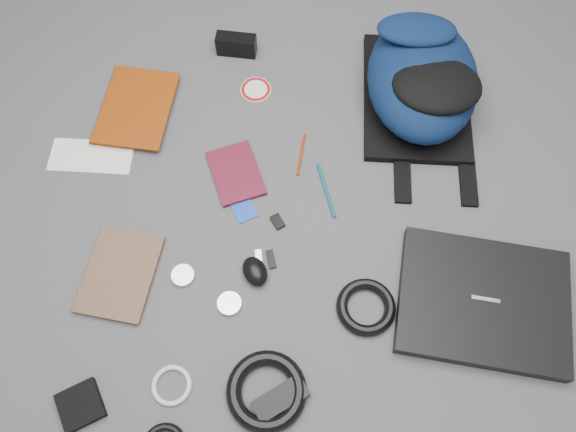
{
  "coord_description": "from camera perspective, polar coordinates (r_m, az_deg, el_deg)",
  "views": [
    {
      "loc": [
        -0.06,
        -0.58,
        1.28
      ],
      "look_at": [
        0.0,
        0.0,
        0.02
      ],
      "focal_mm": 35.0,
      "sensor_mm": 36.0,
      "label": 1
    }
  ],
  "objects": [
    {
      "name": "ground",
      "position": [
        1.41,
        -0.0,
        -0.34
      ],
      "size": [
        4.0,
        4.0,
        0.0
      ],
      "primitive_type": "plane",
      "color": "#4F4F51",
      "rests_on": "ground"
    },
    {
      "name": "backpack",
      "position": [
        1.56,
        13.48,
        13.47
      ],
      "size": [
        0.38,
        0.49,
        0.19
      ],
      "primitive_type": null,
      "rotation": [
        0.0,
        0.0,
        -0.16
      ],
      "color": "#071632",
      "rests_on": "ground"
    },
    {
      "name": "laptop",
      "position": [
        1.39,
        19.21,
        -8.2
      ],
      "size": [
        0.45,
        0.39,
        0.04
      ],
      "primitive_type": "cube",
      "rotation": [
        0.0,
        0.0,
        -0.28
      ],
      "color": "black",
      "rests_on": "ground"
    },
    {
      "name": "textbook_red",
      "position": [
        1.65,
        -18.34,
        10.73
      ],
      "size": [
        0.25,
        0.29,
        0.03
      ],
      "primitive_type": "imported",
      "rotation": [
        0.0,
        0.0,
        -0.25
      ],
      "color": "#7C2C07",
      "rests_on": "ground"
    },
    {
      "name": "comic_book",
      "position": [
        1.43,
        -19.69,
        -4.95
      ],
      "size": [
        0.22,
        0.26,
        0.02
      ],
      "primitive_type": "imported",
      "rotation": [
        0.0,
        0.0,
        -0.29
      ],
      "color": "#C57B0E",
      "rests_on": "ground"
    },
    {
      "name": "envelope",
      "position": [
        1.58,
        -19.36,
        5.75
      ],
      "size": [
        0.23,
        0.13,
        0.0
      ],
      "primitive_type": "cube",
      "rotation": [
        0.0,
        0.0,
        -0.16
      ],
      "color": "white",
      "rests_on": "ground"
    },
    {
      "name": "dvd_case",
      "position": [
        1.46,
        -5.31,
        4.35
      ],
      "size": [
        0.15,
        0.19,
        0.01
      ],
      "primitive_type": "cube",
      "rotation": [
        0.0,
        0.0,
        0.23
      ],
      "color": "#4C0E1C",
      "rests_on": "ground"
    },
    {
      "name": "compact_camera",
      "position": [
        1.68,
        -5.27,
        16.93
      ],
      "size": [
        0.12,
        0.07,
        0.06
      ],
      "primitive_type": "cube",
      "rotation": [
        0.0,
        0.0,
        -0.23
      ],
      "color": "black",
      "rests_on": "ground"
    },
    {
      "name": "sticker_disc",
      "position": [
        1.61,
        -3.29,
        12.7
      ],
      "size": [
        0.1,
        0.1,
        0.0
      ],
      "primitive_type": "cylinder",
      "rotation": [
        0.0,
        0.0,
        -0.13
      ],
      "color": "white",
      "rests_on": "ground"
    },
    {
      "name": "pen_teal",
      "position": [
        1.44,
        3.89,
        2.61
      ],
      "size": [
        0.03,
        0.15,
        0.01
      ],
      "primitive_type": "cylinder",
      "rotation": [
        1.57,
        0.0,
        0.15
      ],
      "color": "#0B5368",
      "rests_on": "ground"
    },
    {
      "name": "pen_red",
      "position": [
        1.49,
        1.35,
        6.27
      ],
      "size": [
        0.04,
        0.12,
        0.01
      ],
      "primitive_type": "cylinder",
      "rotation": [
        1.57,
        0.0,
        -0.27
      ],
      "color": "#A3290C",
      "rests_on": "ground"
    },
    {
      "name": "id_badge",
      "position": [
        1.42,
        -4.65,
        0.99
      ],
      "size": [
        0.08,
        0.1,
        0.0
      ],
      "primitive_type": "cube",
      "rotation": [
        0.0,
        0.0,
        0.34
      ],
      "color": "blue",
      "rests_on": "ground"
    },
    {
      "name": "usb_black",
      "position": [
        1.36,
        -1.73,
        -4.41
      ],
      "size": [
        0.02,
        0.05,
        0.01
      ],
      "primitive_type": "cube",
      "rotation": [
        0.0,
        0.0,
        0.12
      ],
      "color": "black",
      "rests_on": "ground"
    },
    {
      "name": "usb_silver",
      "position": [
        1.36,
        -3.01,
        -4.25
      ],
      "size": [
        0.02,
        0.04,
        0.01
      ],
      "primitive_type": "cube",
      "rotation": [
        0.0,
        0.0,
        -0.02
      ],
      "color": "#B8B8BA",
      "rests_on": "ground"
    },
    {
      "name": "key_fob",
      "position": [
        1.4,
        -1.07,
        -0.57
      ],
      "size": [
        0.04,
        0.04,
        0.01
      ],
      "primitive_type": "cube",
      "rotation": [
        0.0,
        0.0,
        0.42
      ],
      "color": "black",
      "rests_on": "ground"
    },
    {
      "name": "mouse",
      "position": [
        1.34,
        -3.38,
        -5.64
      ],
      "size": [
        0.08,
        0.09,
        0.04
      ],
      "primitive_type": "ellipsoid",
      "rotation": [
        0.0,
        0.0,
        0.36
      ],
      "color": "black",
      "rests_on": "ground"
    },
    {
      "name": "headphone_left",
      "position": [
        1.37,
        -10.62,
        -5.97
      ],
      "size": [
        0.06,
        0.06,
        0.01
      ],
      "primitive_type": "cylinder",
      "rotation": [
        0.0,
        0.0,
        -0.09
      ],
      "color": "silver",
      "rests_on": "ground"
    },
    {
      "name": "headphone_right",
      "position": [
        1.33,
        -5.97,
        -8.85
      ],
      "size": [
        0.07,
        0.07,
        0.01
      ],
      "primitive_type": "cylinder",
      "rotation": [
        0.0,
        0.0,
        0.32
      ],
      "color": "silver",
      "rests_on": "ground"
    },
    {
      "name": "cable_coil",
      "position": [
        1.33,
        7.93,
        -9.14
      ],
      "size": [
        0.14,
        0.14,
        0.03
      ],
      "primitive_type": "torus",
      "rotation": [
        0.0,
        0.0,
        0.02
      ],
      "color": "black",
      "rests_on": "ground"
    },
    {
      "name": "power_brick",
      "position": [
        1.27,
        -0.77,
        -18.09
      ],
      "size": [
        0.13,
        0.1,
        0.03
      ],
      "primitive_type": "cube",
      "rotation": [
        0.0,
        0.0,
        0.43
      ],
      "color": "black",
      "rests_on": "ground"
    },
    {
      "name": "power_cord_coil",
      "position": [
        1.28,
        -2.2,
        -17.34
      ],
      "size": [
        0.21,
        0.21,
        0.03
      ],
      "primitive_type": "torus",
      "rotation": [
        0.0,
        0.0,
        0.19
      ],
      "color": "black",
      "rests_on": "ground"
    },
    {
      "name": "pouch",
      "position": [
        1.35,
        -20.33,
        -17.61
      ],
      "size": [
        0.11,
        0.11,
        0.02
      ],
      "primitive_type": "cube",
      "rotation": [
        0.0,
        0.0,
        0.37
      ],
      "color": "black",
      "rests_on": "ground"
    },
    {
      "name": "white_cable_coil",
      "position": [
        1.31,
        -11.74,
        -16.49
      ],
      "size": [
        0.11,
        0.11,
        0.01
      ],
      "primitive_type": "torus",
      "rotation": [
        0.0,
        0.0,
        -0.24
      ],
      "color": "silver",
      "rests_on": "ground"
    }
  ]
}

